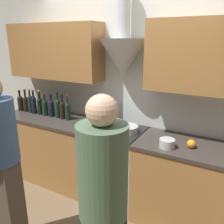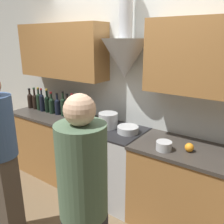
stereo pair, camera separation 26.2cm
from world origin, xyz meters
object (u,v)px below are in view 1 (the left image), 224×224
Objects in this scene: wine_bottle_4 at (40,105)px; person_foreground_left at (1,161)px; wine_bottle_6 at (51,107)px; stock_pot at (107,120)px; wine_bottle_3 at (34,104)px; orange_fruit at (191,144)px; stove_range at (116,165)px; mixing_bowl at (128,129)px; person_foreground_right at (103,206)px; wine_bottle_9 at (68,110)px; wine_bottle_1 at (26,103)px; wine_bottle_5 at (45,107)px; wine_bottle_7 at (58,107)px; wine_bottle_0 at (20,102)px; saucepan at (167,143)px; wine_bottle_2 at (30,103)px; wine_bottle_8 at (62,109)px.

wine_bottle_4 is 0.20× the size of person_foreground_left.
stock_pot is at bearing -0.44° from wine_bottle_6.
orange_fruit is (2.20, -0.07, -0.10)m from wine_bottle_3.
mixing_bowl is (0.14, 0.01, 0.50)m from stove_range.
wine_bottle_9 is at bearing 136.31° from person_foreground_right.
wine_bottle_9 is (0.78, -0.00, 0.00)m from wine_bottle_1.
stove_range is 2.75× the size of wine_bottle_3.
person_foreground_right is at bearing -35.94° from wine_bottle_5.
person_foreground_left reaches higher than person_foreground_right.
wine_bottle_7 is 0.18m from wine_bottle_9.
wine_bottle_1 is at bearing 149.30° from person_foreground_right.
wine_bottle_5 is (0.49, 0.00, 0.00)m from wine_bottle_0.
person_foreground_left is at bearing -47.01° from wine_bottle_0.
stove_range is 4.08× the size of stock_pot.
stove_range is 6.17× the size of saucepan.
person_foreground_right is at bearing -40.20° from wine_bottle_7.
wine_bottle_4 reaches higher than wine_bottle_5.
wine_bottle_6 is 0.29m from wine_bottle_9.
stock_pot is at bearing -0.15° from wine_bottle_9.
person_foreground_left reaches higher than saucepan.
wine_bottle_2 reaches higher than wine_bottle_1.
stove_range is 2.85× the size of wine_bottle_8.
wine_bottle_8 is 1.49m from saucepan.
wine_bottle_8 is 0.09m from wine_bottle_9.
wine_bottle_8 reaches higher than wine_bottle_5.
wine_bottle_0 is 0.93× the size of wine_bottle_8.
wine_bottle_6 is 1.28× the size of mixing_bowl.
wine_bottle_5 is at bearing 0.05° from wine_bottle_0.
wine_bottle_7 is at bearing 172.53° from wine_bottle_8.
wine_bottle_0 reaches higher than orange_fruit.
orange_fruit reaches higher than stove_range.
wine_bottle_5 reaches higher than orange_fruit.
wine_bottle_5 is (0.28, -0.00, -0.02)m from wine_bottle_2.
saucepan reaches higher than orange_fruit.
wine_bottle_3 is at bearing -176.39° from wine_bottle_7.
saucepan is (0.80, -0.18, -0.05)m from stock_pot.
person_foreground_right is (1.09, -0.07, -0.00)m from person_foreground_left.
wine_bottle_4 is at bearing 145.45° from person_foreground_right.
person_foreground_right is at bearing -29.31° from wine_bottle_0.
stock_pot is at bearing -0.12° from wine_bottle_8.
stove_range is at bearing -2.05° from wine_bottle_7.
wine_bottle_7 is at bearing 139.80° from person_foreground_right.
stove_range is 2.73× the size of wine_bottle_2.
stove_range is at bearing 175.99° from orange_fruit.
mixing_bowl is 1.28m from person_foreground_right.
person_foreground_right reaches higher than mixing_bowl.
wine_bottle_5 is at bearing -178.99° from wine_bottle_8.
person_foreground_left is (-0.55, -1.13, 0.46)m from stove_range.
orange_fruit is at bearing -1.96° from wine_bottle_1.
wine_bottle_0 reaches higher than stock_pot.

